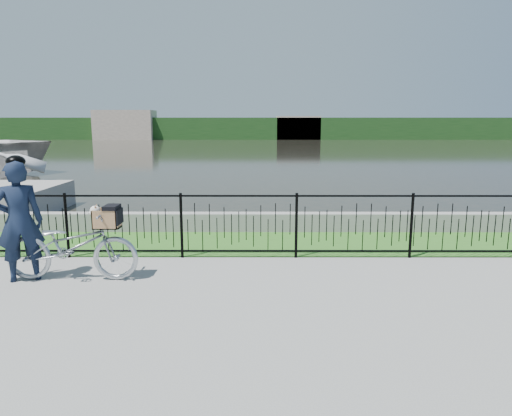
{
  "coord_description": "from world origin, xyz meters",
  "views": [
    {
      "loc": [
        0.32,
        -6.13,
        2.34
      ],
      "look_at": [
        0.3,
        1.0,
        1.0
      ],
      "focal_mm": 32.0,
      "sensor_mm": 36.0,
      "label": 1
    }
  ],
  "objects": [
    {
      "name": "ground",
      "position": [
        0.0,
        0.0,
        0.0
      ],
      "size": [
        120.0,
        120.0,
        0.0
      ],
      "primitive_type": "plane",
      "color": "gray",
      "rests_on": "ground"
    },
    {
      "name": "grass_strip",
      "position": [
        0.0,
        2.6,
        0.0
      ],
      "size": [
        60.0,
        2.0,
        0.01
      ],
      "primitive_type": "cube",
      "color": "#306620",
      "rests_on": "ground"
    },
    {
      "name": "water",
      "position": [
        0.0,
        33.0,
        0.0
      ],
      "size": [
        120.0,
        120.0,
        0.0
      ],
      "primitive_type": "plane",
      "color": "black",
      "rests_on": "ground"
    },
    {
      "name": "quay_wall",
      "position": [
        0.0,
        3.6,
        0.2
      ],
      "size": [
        60.0,
        0.3,
        0.4
      ],
      "primitive_type": "cube",
      "color": "gray",
      "rests_on": "ground"
    },
    {
      "name": "fence",
      "position": [
        0.0,
        1.6,
        0.58
      ],
      "size": [
        14.0,
        0.06,
        1.15
      ],
      "primitive_type": null,
      "color": "black",
      "rests_on": "ground"
    },
    {
      "name": "far_treeline",
      "position": [
        0.0,
        60.0,
        1.5
      ],
      "size": [
        120.0,
        6.0,
        3.0
      ],
      "primitive_type": "cube",
      "color": "#1F461B",
      "rests_on": "ground"
    },
    {
      "name": "far_building_left",
      "position": [
        -18.0,
        58.0,
        2.0
      ],
      "size": [
        8.0,
        4.0,
        4.0
      ],
      "primitive_type": "cube",
      "color": "#AA9889",
      "rests_on": "ground"
    },
    {
      "name": "far_building_right",
      "position": [
        6.0,
        58.5,
        1.6
      ],
      "size": [
        6.0,
        3.0,
        3.2
      ],
      "primitive_type": "cube",
      "color": "#AA9889",
      "rests_on": "ground"
    },
    {
      "name": "bicycle_rig",
      "position": [
        -2.45,
        0.46,
        0.53
      ],
      "size": [
        1.98,
        0.69,
        1.16
      ],
      "color": "#A7ACB3",
      "rests_on": "ground"
    },
    {
      "name": "cyclist",
      "position": [
        -3.2,
        0.44,
        0.93
      ],
      "size": [
        0.78,
        0.66,
        1.88
      ],
      "color": "black",
      "rests_on": "ground"
    }
  ]
}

